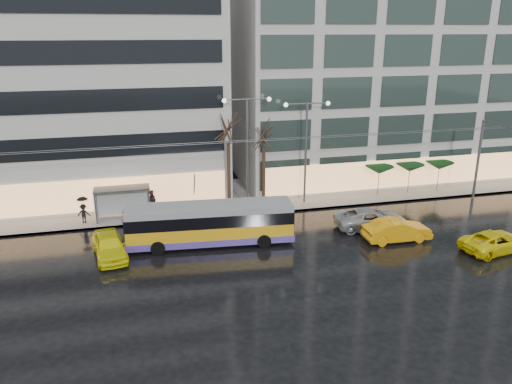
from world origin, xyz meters
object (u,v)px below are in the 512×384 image
object	(u,v)px
trolleybus	(210,225)
taxi_a	(109,246)
street_lamp_near	(247,138)
bus_shelter	(117,196)

from	to	relation	value
trolleybus	taxi_a	bearing A→B (deg)	-176.38
trolleybus	street_lamp_near	bearing A→B (deg)	57.53
bus_shelter	street_lamp_near	distance (m)	11.14
trolleybus	street_lamp_near	world-z (taller)	street_lamp_near
trolleybus	taxi_a	size ratio (longest dim) A/B	2.43
trolleybus	bus_shelter	distance (m)	8.96
trolleybus	taxi_a	distance (m)	6.77
taxi_a	street_lamp_near	bearing A→B (deg)	23.80
trolleybus	taxi_a	world-z (taller)	trolleybus
bus_shelter	street_lamp_near	size ratio (longest dim) A/B	0.47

